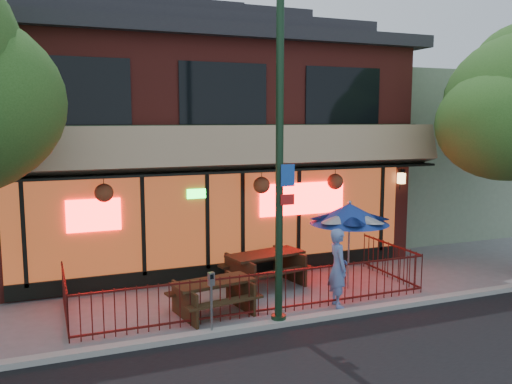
# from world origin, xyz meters

# --- Properties ---
(ground) EXTENTS (80.00, 80.00, 0.00)m
(ground) POSITION_xyz_m (0.00, 0.00, 0.00)
(ground) COLOR gray
(ground) RESTS_ON ground
(curb) EXTENTS (80.00, 0.25, 0.12)m
(curb) POSITION_xyz_m (0.00, -0.50, 0.06)
(curb) COLOR #999993
(curb) RESTS_ON ground
(restaurant_building) EXTENTS (12.96, 9.49, 8.05)m
(restaurant_building) POSITION_xyz_m (0.00, 7.11, 4.13)
(restaurant_building) COLOR maroon
(restaurant_building) RESTS_ON ground
(neighbor_building) EXTENTS (6.00, 7.00, 6.00)m
(neighbor_building) POSITION_xyz_m (9.00, 7.70, 3.00)
(neighbor_building) COLOR gray
(neighbor_building) RESTS_ON ground
(patio_fence) EXTENTS (8.44, 2.62, 1.00)m
(patio_fence) POSITION_xyz_m (0.00, 0.50, 0.63)
(patio_fence) COLOR #47110F
(patio_fence) RESTS_ON ground
(street_light) EXTENTS (0.43, 0.32, 7.00)m
(street_light) POSITION_xyz_m (0.00, -0.40, 3.15)
(street_light) COLOR black
(street_light) RESTS_ON ground
(picnic_table_left) EXTENTS (2.00, 1.66, 0.77)m
(picnic_table_left) POSITION_xyz_m (-1.11, 0.70, 0.50)
(picnic_table_left) COLOR #382714
(picnic_table_left) RESTS_ON ground
(picnic_table_right) EXTENTS (2.28, 1.92, 0.86)m
(picnic_table_right) POSITION_xyz_m (0.80, 2.23, 0.57)
(picnic_table_right) COLOR #372113
(picnic_table_right) RESTS_ON ground
(patio_umbrella) EXTENTS (2.01, 2.01, 2.29)m
(patio_umbrella) POSITION_xyz_m (2.67, 1.18, 1.96)
(patio_umbrella) COLOR gray
(patio_umbrella) RESTS_ON ground
(pedestrian) EXTENTS (0.56, 0.75, 1.85)m
(pedestrian) POSITION_xyz_m (1.73, 0.10, 0.92)
(pedestrian) COLOR #607EC0
(pedestrian) RESTS_ON ground
(parking_meter_near) EXTENTS (0.13, 0.12, 1.32)m
(parking_meter_near) POSITION_xyz_m (-1.51, -0.48, 0.89)
(parking_meter_near) COLOR gray
(parking_meter_near) RESTS_ON ground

